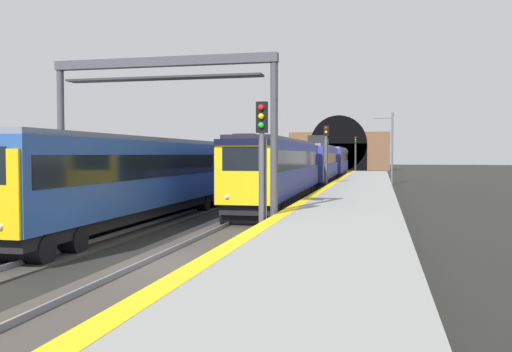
% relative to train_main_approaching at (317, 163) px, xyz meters
% --- Properties ---
extents(ground_plane, '(320.00, 320.00, 0.00)m').
position_rel_train_main_approaching_xyz_m(ground_plane, '(-36.56, 0.00, -2.35)').
color(ground_plane, black).
extents(platform_right, '(112.00, 4.42, 1.08)m').
position_rel_train_main_approaching_xyz_m(platform_right, '(-36.56, -4.39, -1.81)').
color(platform_right, gray).
rests_on(platform_right, ground_plane).
extents(platform_right_edge_strip, '(112.00, 0.50, 0.01)m').
position_rel_train_main_approaching_xyz_m(platform_right_edge_strip, '(-36.56, -2.43, -1.27)').
color(platform_right_edge_strip, yellow).
rests_on(platform_right_edge_strip, platform_right).
extents(track_main_line, '(160.00, 3.08, 0.21)m').
position_rel_train_main_approaching_xyz_m(track_main_line, '(-36.56, 0.00, -2.31)').
color(track_main_line, '#423D38').
rests_on(track_main_line, ground_plane).
extents(track_adjacent_line, '(160.00, 3.14, 0.21)m').
position_rel_train_main_approaching_xyz_m(track_adjacent_line, '(-36.56, 4.86, -2.31)').
color(track_adjacent_line, '#383533').
rests_on(track_adjacent_line, ground_plane).
extents(train_main_approaching, '(57.22, 3.03, 4.97)m').
position_rel_train_main_approaching_xyz_m(train_main_approaching, '(0.00, 0.00, 0.00)').
color(train_main_approaching, navy).
rests_on(train_main_approaching, ground_plane).
extents(train_adjacent_platform, '(59.97, 2.98, 4.85)m').
position_rel_train_main_approaching_xyz_m(train_adjacent_platform, '(-8.73, 4.86, -0.10)').
color(train_adjacent_platform, '#264C99').
rests_on(train_adjacent_platform, ground_plane).
extents(railway_signal_near, '(0.39, 0.38, 4.99)m').
position_rel_train_main_approaching_xyz_m(railway_signal_near, '(-32.94, -1.89, 0.68)').
color(railway_signal_near, '#4C4C54').
rests_on(railway_signal_near, ground_plane).
extents(railway_signal_mid, '(0.39, 0.38, 5.34)m').
position_rel_train_main_approaching_xyz_m(railway_signal_mid, '(-10.63, -1.89, 0.76)').
color(railway_signal_mid, '#4C4C54').
rests_on(railway_signal_mid, ground_plane).
extents(railway_signal_far, '(0.39, 0.38, 6.05)m').
position_rel_train_main_approaching_xyz_m(railway_signal_far, '(37.19, -1.89, 1.26)').
color(railway_signal_far, '#38383D').
rests_on(railway_signal_far, ground_plane).
extents(overhead_signal_gantry, '(0.70, 9.09, 6.95)m').
position_rel_train_main_approaching_xyz_m(overhead_signal_gantry, '(-31.23, 2.43, 2.94)').
color(overhead_signal_gantry, '#3F3F47').
rests_on(overhead_signal_gantry, ground_plane).
extents(tunnel_portal, '(2.18, 20.05, 11.23)m').
position_rel_train_main_approaching_xyz_m(tunnel_portal, '(59.46, 2.43, 1.52)').
color(tunnel_portal, brown).
rests_on(tunnel_portal, ground_plane).
extents(catenary_mast_near, '(0.22, 2.04, 7.66)m').
position_rel_train_main_approaching_xyz_m(catenary_mast_near, '(8.86, -6.97, 1.58)').
color(catenary_mast_near, '#595B60').
rests_on(catenary_mast_near, ground_plane).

